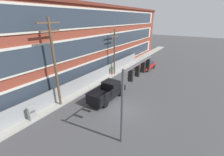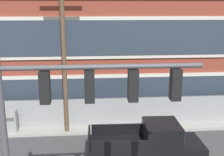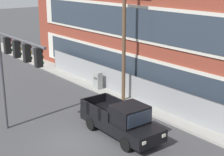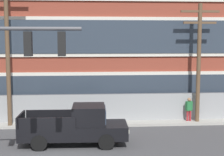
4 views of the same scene
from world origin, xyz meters
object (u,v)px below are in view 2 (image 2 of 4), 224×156
object	(u,v)px
pickup_truck_black	(148,145)
traffic_signal_mast	(72,111)
electrical_cabinet	(11,123)
utility_pole_near_corner	(64,49)

from	to	relation	value
pickup_truck_black	traffic_signal_mast	bearing A→B (deg)	-124.51
electrical_cabinet	pickup_truck_black	bearing A→B (deg)	-26.78
utility_pole_near_corner	traffic_signal_mast	bearing A→B (deg)	-83.78
pickup_truck_black	electrical_cabinet	world-z (taller)	pickup_truck_black
traffic_signal_mast	utility_pole_near_corner	bearing A→B (deg)	96.22
utility_pole_near_corner	electrical_cabinet	bearing A→B (deg)	178.41
utility_pole_near_corner	electrical_cabinet	distance (m)	5.51
pickup_truck_black	electrical_cabinet	bearing A→B (deg)	153.22
traffic_signal_mast	electrical_cabinet	xyz separation A→B (m)	(-4.21, 8.59, -3.85)
pickup_truck_black	electrical_cabinet	size ratio (longest dim) A/B	3.68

